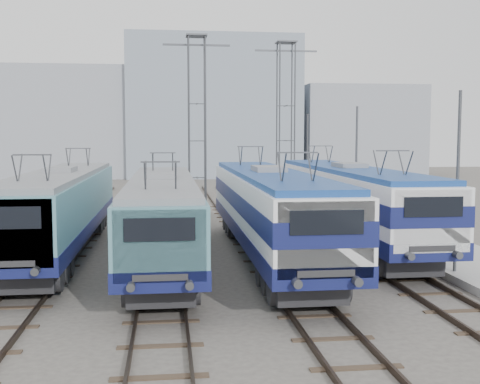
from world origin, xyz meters
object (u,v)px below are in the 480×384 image
(catenary_tower_west, at_px, (197,117))
(catenary_tower_east, at_px, (286,118))
(locomotive_center_right, at_px, (269,205))
(locomotive_center_left, at_px, (162,212))
(mast_rear, at_px, (307,160))
(locomotive_far_right, at_px, (350,197))
(mast_mid, at_px, (356,168))
(locomotive_far_left, at_px, (60,205))
(mast_front, at_px, (457,186))

(catenary_tower_west, bearing_deg, catenary_tower_east, 17.10)
(locomotive_center_right, bearing_deg, locomotive_center_left, -177.63)
(locomotive_center_left, bearing_deg, mast_rear, 61.72)
(locomotive_center_left, distance_m, catenary_tower_east, 20.65)
(locomotive_far_right, relative_size, mast_mid, 2.68)
(mast_mid, bearing_deg, locomotive_center_left, -143.02)
(locomotive_far_left, height_order, locomotive_center_right, locomotive_center_right)
(locomotive_center_right, bearing_deg, mast_front, -32.31)
(mast_front, bearing_deg, mast_rear, 90.00)
(locomotive_center_right, height_order, mast_rear, mast_rear)
(locomotive_far_left, xyz_separation_m, mast_front, (15.35, -6.22, 1.21))
(locomotive_center_right, xyz_separation_m, mast_front, (6.35, -4.02, 1.10))
(mast_front, relative_size, mast_rear, 1.00)
(locomotive_far_left, distance_m, mast_rear, 23.52)
(mast_rear, bearing_deg, locomotive_far_right, -96.27)
(locomotive_far_right, height_order, mast_mid, mast_mid)
(locomotive_center_left, relative_size, catenary_tower_east, 1.47)
(locomotive_center_right, height_order, locomotive_far_right, locomotive_center_right)
(catenary_tower_east, bearing_deg, locomotive_far_left, -130.02)
(locomotive_center_right, xyz_separation_m, catenary_tower_west, (-2.25, 15.98, 4.24))
(locomotive_far_left, relative_size, catenary_tower_west, 1.53)
(catenary_tower_west, bearing_deg, mast_rear, 24.94)
(catenary_tower_east, distance_m, mast_mid, 10.69)
(mast_front, xyz_separation_m, mast_rear, (0.00, 24.00, 0.00))
(locomotive_center_right, height_order, catenary_tower_east, catenary_tower_east)
(locomotive_center_left, xyz_separation_m, mast_front, (10.85, -3.83, 1.30))
(locomotive_center_right, distance_m, mast_front, 7.59)
(locomotive_center_left, relative_size, mast_mid, 2.52)
(locomotive_far_left, xyz_separation_m, locomotive_far_right, (13.50, 0.93, 0.10))
(locomotive_far_left, xyz_separation_m, mast_rear, (15.35, 17.78, 1.21))
(locomotive_far_left, distance_m, mast_mid, 16.45)
(locomotive_far_left, height_order, catenary_tower_west, catenary_tower_west)
(locomotive_center_right, xyz_separation_m, mast_mid, (6.35, 7.98, 1.10))
(locomotive_far_left, height_order, mast_mid, mast_mid)
(mast_front, height_order, mast_rear, same)
(locomotive_far_left, distance_m, mast_front, 16.61)
(locomotive_center_right, distance_m, locomotive_far_right, 5.48)
(locomotive_center_right, relative_size, mast_mid, 2.70)
(catenary_tower_west, relative_size, mast_front, 1.71)
(catenary_tower_west, xyz_separation_m, mast_mid, (8.60, -8.00, -3.14))
(mast_mid, bearing_deg, locomotive_far_right, -110.88)
(catenary_tower_west, distance_m, catenary_tower_east, 6.80)
(locomotive_center_right, distance_m, catenary_tower_west, 16.69)
(locomotive_far_left, bearing_deg, locomotive_center_right, -13.76)
(locomotive_center_right, bearing_deg, catenary_tower_west, 98.01)
(locomotive_far_left, xyz_separation_m, locomotive_center_left, (4.50, -2.39, -0.08))
(mast_front, xyz_separation_m, mast_mid, (0.00, 12.00, 0.00))
(locomotive_center_left, xyz_separation_m, catenary_tower_east, (8.75, 18.17, 4.44))
(locomotive_far_right, xyz_separation_m, mast_front, (1.85, -7.15, 1.11))
(locomotive_far_right, xyz_separation_m, mast_rear, (1.85, 16.85, 1.11))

